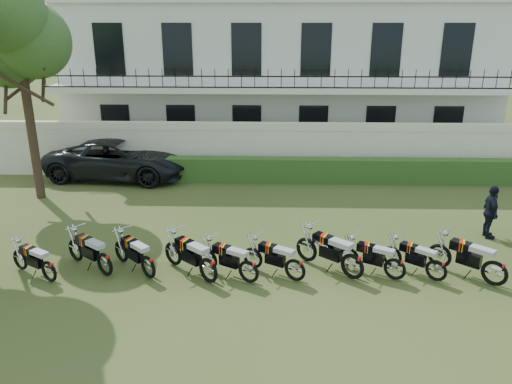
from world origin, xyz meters
TOP-DOWN VIEW (x-y plane):
  - ground at (0.00, 0.00)m, footprint 100.00×100.00m
  - perimeter_wall at (0.00, 8.00)m, footprint 30.00×0.35m
  - hedge at (1.00, 7.20)m, footprint 18.00×0.60m
  - building at (0.00, 13.96)m, footprint 20.40×9.60m
  - tree_west_near at (-8.96, 5.00)m, footprint 3.40×3.20m
  - motorcycle_0 at (-5.95, -1.34)m, footprint 1.56×0.97m
  - motorcycle_1 at (-4.64, -0.98)m, footprint 1.61×1.26m
  - motorcycle_2 at (-3.49, -1.08)m, footprint 1.45×1.37m
  - motorcycle_3 at (-1.93, -1.26)m, footprint 1.61×1.43m
  - motorcycle_4 at (-0.92, -1.23)m, footprint 1.66×1.03m
  - motorcycle_5 at (0.24, -1.10)m, footprint 1.64×1.02m
  - motorcycle_6 at (1.70, -0.96)m, footprint 1.68×1.48m
  - motorcycle_7 at (2.78, -0.96)m, footprint 1.62×0.98m
  - motorcycle_8 at (3.80, -1.00)m, footprint 1.42×1.21m
  - motorcycle_9 at (5.17, -1.19)m, footprint 1.61×1.46m
  - suv at (-6.75, 7.57)m, footprint 6.10×3.27m
  - officer_5 at (6.23, 1.81)m, footprint 0.47×0.99m

SIDE VIEW (x-z plane):
  - ground at x=0.00m, z-range 0.00..0.00m
  - motorcycle_0 at x=-5.95m, z-range -0.04..0.92m
  - motorcycle_8 at x=3.80m, z-range -0.04..0.93m
  - motorcycle_7 at x=2.78m, z-range -0.04..0.95m
  - motorcycle_5 at x=0.24m, z-range -0.04..0.97m
  - motorcycle_4 at x=-0.92m, z-range -0.04..0.98m
  - motorcycle_2 at x=-3.49m, z-range -0.04..1.00m
  - motorcycle_1 at x=-4.64m, z-range -0.04..1.02m
  - hedge at x=1.00m, z-range 0.00..1.00m
  - motorcycle_3 at x=-1.93m, z-range -0.04..1.08m
  - motorcycle_9 at x=5.17m, z-range -0.04..1.08m
  - motorcycle_6 at x=1.70m, z-range -0.04..1.12m
  - suv at x=-6.75m, z-range 0.00..1.63m
  - officer_5 at x=6.23m, z-range 0.00..1.65m
  - perimeter_wall at x=0.00m, z-range 0.02..2.32m
  - building at x=0.00m, z-range 0.01..7.41m
  - tree_west_near at x=-8.96m, z-range 1.94..9.84m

